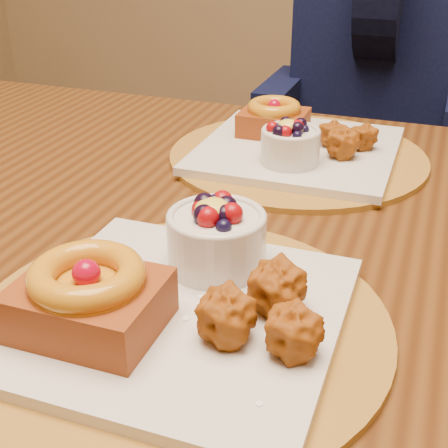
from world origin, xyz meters
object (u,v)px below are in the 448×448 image
(place_setting_far, at_px, (296,146))
(diner, at_px, (381,41))
(dining_table, at_px, (252,277))
(chair_far, at_px, (351,178))
(place_setting_near, at_px, (178,296))

(place_setting_far, bearing_deg, diner, 86.50)
(diner, bearing_deg, dining_table, -102.76)
(place_setting_far, bearing_deg, dining_table, -89.45)
(dining_table, bearing_deg, chair_far, 89.74)
(dining_table, height_order, diner, diner)
(chair_far, relative_size, diner, 1.13)
(dining_table, relative_size, chair_far, 1.86)
(place_setting_far, height_order, diner, diner)
(dining_table, height_order, chair_far, chair_far)
(place_setting_near, bearing_deg, dining_table, 89.07)
(place_setting_near, distance_m, diner, 1.07)
(chair_far, height_order, diner, diner)
(place_setting_far, xyz_separation_m, diner, (0.04, 0.64, 0.04))
(place_setting_near, relative_size, place_setting_far, 1.00)
(chair_far, bearing_deg, dining_table, -67.57)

